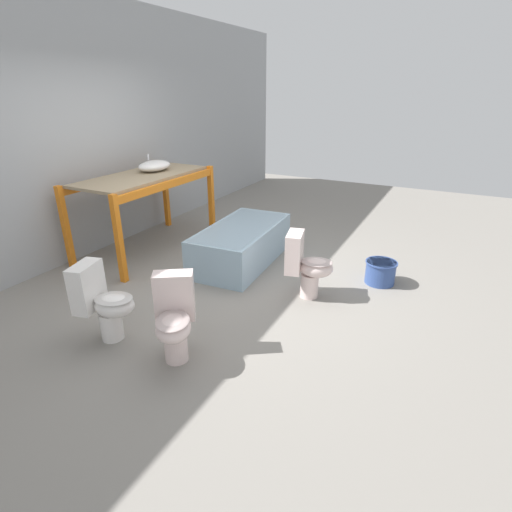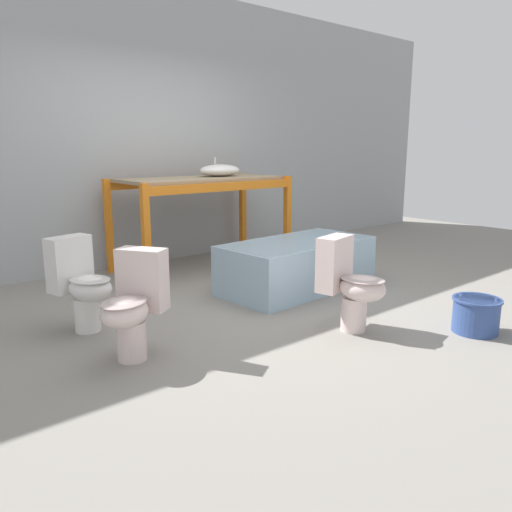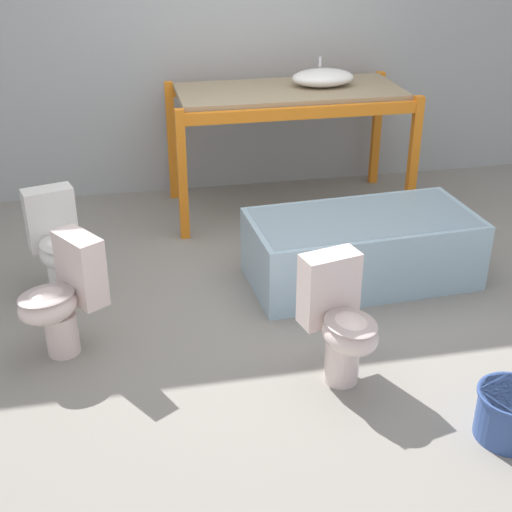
% 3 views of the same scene
% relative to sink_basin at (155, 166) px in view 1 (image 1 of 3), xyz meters
% --- Properties ---
extents(ground_plane, '(12.00, 12.00, 0.00)m').
position_rel_sink_basin_xyz_m(ground_plane, '(-0.72, -1.36, -1.12)').
color(ground_plane, gray).
extents(warehouse_wall_rear, '(10.80, 0.08, 3.20)m').
position_rel_sink_basin_xyz_m(warehouse_wall_rear, '(-0.72, 0.62, 0.48)').
color(warehouse_wall_rear, '#9EA0A3').
rests_on(warehouse_wall_rear, ground_plane).
extents(shelving_rack, '(1.96, 0.94, 1.04)m').
position_rel_sink_basin_xyz_m(shelving_rack, '(-0.29, -0.03, -0.21)').
color(shelving_rack, orange).
rests_on(shelving_rack, ground_plane).
extents(sink_basin, '(0.52, 0.35, 0.22)m').
position_rel_sink_basin_xyz_m(sink_basin, '(0.00, 0.00, 0.00)').
color(sink_basin, white).
rests_on(sink_basin, shelving_rack).
extents(bathtub_main, '(1.61, 0.86, 0.48)m').
position_rel_sink_basin_xyz_m(bathtub_main, '(-0.09, -1.41, -0.84)').
color(bathtub_main, '#99B7CC').
rests_on(bathtub_main, ground_plane).
extents(toilet_near, '(0.58, 0.53, 0.72)m').
position_rel_sink_basin_xyz_m(toilet_near, '(-2.09, -1.90, -0.74)').
color(toilet_near, silver).
rests_on(toilet_near, ground_plane).
extents(toilet_far, '(0.42, 0.56, 0.72)m').
position_rel_sink_basin_xyz_m(toilet_far, '(-2.16, -1.17, -0.74)').
color(toilet_far, white).
rests_on(toilet_far, ground_plane).
extents(toilet_extra, '(0.41, 0.55, 0.72)m').
position_rel_sink_basin_xyz_m(toilet_extra, '(-0.59, -2.48, -0.74)').
color(toilet_extra, silver).
rests_on(toilet_extra, ground_plane).
extents(bucket_white, '(0.36, 0.36, 0.27)m').
position_rel_sink_basin_xyz_m(bucket_white, '(0.10, -3.14, -0.97)').
color(bucket_white, '#334C8C').
rests_on(bucket_white, ground_plane).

